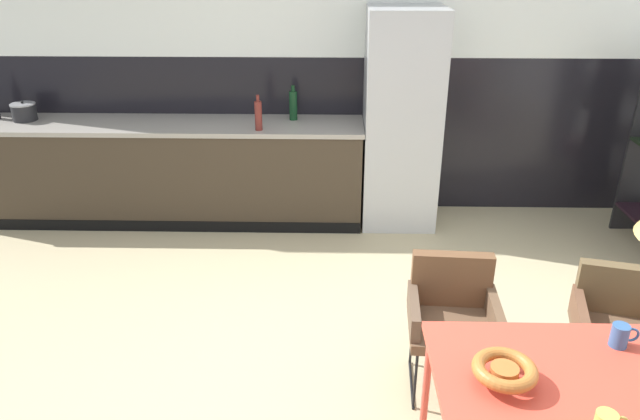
{
  "coord_description": "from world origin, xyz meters",
  "views": [
    {
      "loc": [
        0.1,
        -2.66,
        2.4
      ],
      "look_at": [
        0.03,
        0.57,
        0.92
      ],
      "focal_mm": 33.58,
      "sensor_mm": 36.0,
      "label": 1
    }
  ],
  "objects": [
    {
      "name": "refrigerator_column",
      "position": [
        0.69,
        2.39,
        0.94
      ],
      "size": [
        0.64,
        0.6,
        1.89
      ],
      "primitive_type": "cube",
      "color": "#ADAFB2",
      "rests_on": "ground"
    },
    {
      "name": "back_wall_splashback_dark",
      "position": [
        0.0,
        2.75,
        0.71
      ],
      "size": [
        6.68,
        0.12,
        1.43
      ],
      "primitive_type": "cube",
      "color": "black",
      "rests_on": "ground"
    },
    {
      "name": "bottle_oil_tall",
      "position": [
        -0.53,
        2.2,
        1.04
      ],
      "size": [
        0.06,
        0.06,
        0.3
      ],
      "color": "maroon",
      "rests_on": "kitchen_counter"
    },
    {
      "name": "armchair_near_window",
      "position": [
        0.78,
        0.18,
        0.51
      ],
      "size": [
        0.52,
        0.5,
        0.78
      ],
      "rotation": [
        0.0,
        0.0,
        3.08
      ],
      "color": "brown",
      "rests_on": "ground"
    },
    {
      "name": "cooking_pot",
      "position": [
        -2.64,
        2.45,
        0.99
      ],
      "size": [
        0.21,
        0.21,
        0.18
      ],
      "color": "black",
      "rests_on": "kitchen_counter"
    },
    {
      "name": "fruit_bowl",
      "position": [
        0.79,
        -0.74,
        0.82
      ],
      "size": [
        0.26,
        0.26,
        0.09
      ],
      "color": "#B2662D",
      "rests_on": "dining_table"
    },
    {
      "name": "dining_table",
      "position": [
        1.34,
        -0.77,
        0.71
      ],
      "size": [
        1.63,
        0.9,
        0.76
      ],
      "color": "#DA4634",
      "rests_on": "ground"
    },
    {
      "name": "bottle_vinegar_dark",
      "position": [
        -0.25,
        2.52,
        1.05
      ],
      "size": [
        0.07,
        0.07,
        0.31
      ],
      "color": "#0F3319",
      "rests_on": "kitchen_counter"
    },
    {
      "name": "ground_plane",
      "position": [
        0.0,
        0.0,
        0.0
      ],
      "size": [
        8.68,
        8.68,
        0.0
      ],
      "primitive_type": "plane",
      "color": "tan"
    },
    {
      "name": "armchair_by_stool",
      "position": [
        1.69,
        0.13,
        0.49
      ],
      "size": [
        0.58,
        0.57,
        0.74
      ],
      "rotation": [
        0.0,
        0.0,
        2.9
      ],
      "color": "brown",
      "rests_on": "ground"
    },
    {
      "name": "kitchen_counter",
      "position": [
        -1.42,
        2.39,
        0.46
      ],
      "size": [
        3.57,
        0.63,
        0.91
      ],
      "color": "#382D21",
      "rests_on": "ground"
    },
    {
      "name": "mug_white_ceramic",
      "position": [
        1.36,
        -0.49,
        0.81
      ],
      "size": [
        0.12,
        0.08,
        0.11
      ],
      "color": "#335B93",
      "rests_on": "dining_table"
    }
  ]
}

